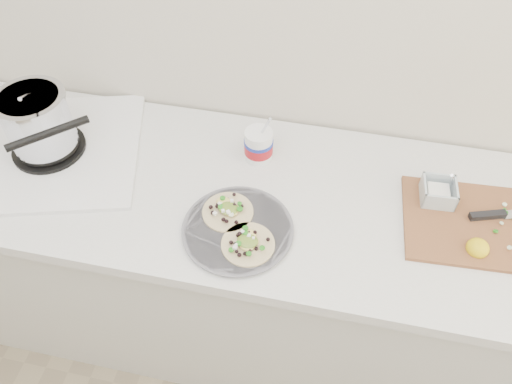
% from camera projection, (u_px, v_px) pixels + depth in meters
% --- Properties ---
extents(counter, '(2.44, 0.66, 0.90)m').
position_uv_depth(counter, '(224.00, 263.00, 1.83)').
color(counter, beige).
rests_on(counter, ground).
extents(stove, '(0.67, 0.64, 0.26)m').
position_uv_depth(stove, '(42.00, 132.00, 1.51)').
color(stove, silver).
rests_on(stove, counter).
extents(taco_plate, '(0.31, 0.31, 0.04)m').
position_uv_depth(taco_plate, '(238.00, 228.00, 1.36)').
color(taco_plate, slate).
rests_on(taco_plate, counter).
extents(tub, '(0.09, 0.09, 0.20)m').
position_uv_depth(tub, '(259.00, 143.00, 1.51)').
color(tub, white).
rests_on(tub, counter).
extents(cutboard, '(0.44, 0.32, 0.07)m').
position_uv_depth(cutboard, '(481.00, 219.00, 1.38)').
color(cutboard, brown).
rests_on(cutboard, counter).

